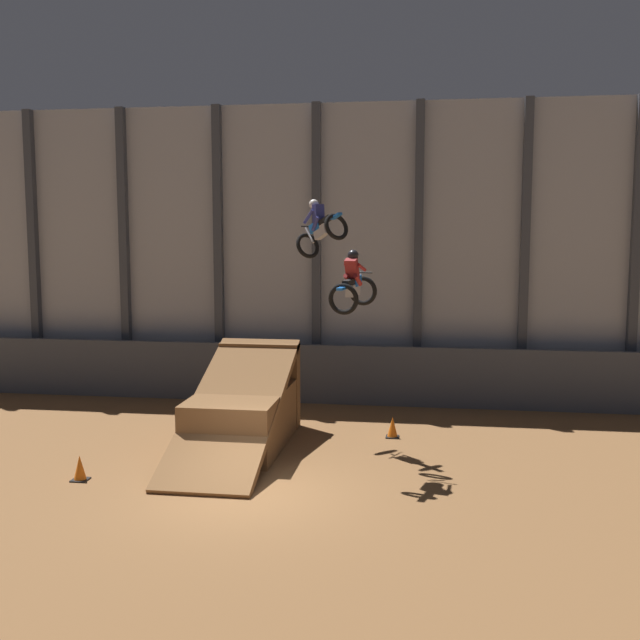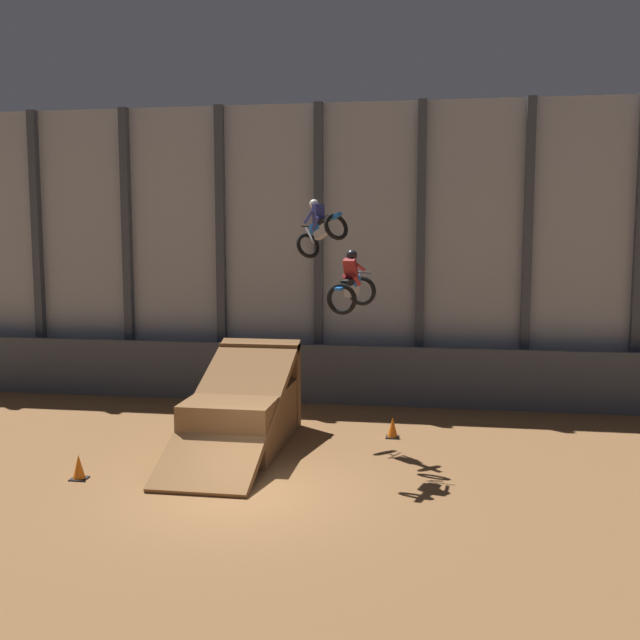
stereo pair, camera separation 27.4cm
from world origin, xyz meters
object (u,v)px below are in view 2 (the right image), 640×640
Objects in this scene: rider_bike_right_air at (352,285)px; traffic_cone_arena_edge at (393,428)px; traffic_cone_near_ramp at (79,467)px; rider_bike_left_air at (320,228)px; dirt_ramp at (245,411)px.

traffic_cone_arena_edge is (0.85, 2.46, -4.06)m from rider_bike_right_air.
traffic_cone_near_ramp and traffic_cone_arena_edge have the same top height.
rider_bike_right_air is (1.14, -2.36, -1.35)m from rider_bike_left_air.
rider_bike_left_air is 2.94× the size of traffic_cone_arena_edge.
traffic_cone_near_ramp is at bearing -129.96° from dirt_ramp.
rider_bike_left_air is 5.76m from traffic_cone_arena_edge.
rider_bike_right_air is at bearing -23.92° from dirt_ramp.
traffic_cone_near_ramp is at bearing 178.96° from rider_bike_left_air.
traffic_cone_near_ramp is (-2.94, -3.51, -0.59)m from dirt_ramp.
rider_bike_left_air is at bearing 128.92° from rider_bike_right_air.
rider_bike_left_air reaches higher than traffic_cone_arena_edge.
rider_bike_left_air is at bearing 43.29° from traffic_cone_near_ramp.
dirt_ramp is 4.79m from rider_bike_right_air.
traffic_cone_near_ramp is 8.23m from traffic_cone_arena_edge.
rider_bike_left_air reaches higher than dirt_ramp.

